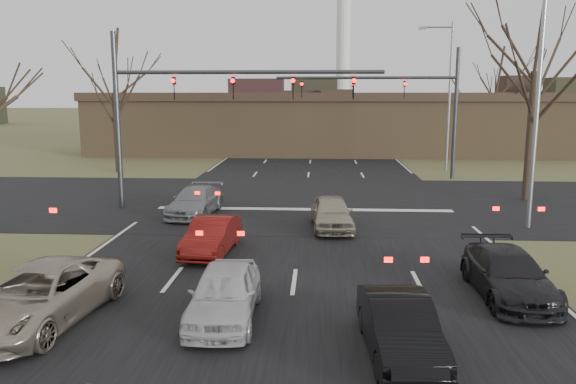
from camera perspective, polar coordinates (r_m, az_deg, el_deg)
name	(u,v)px	position (r m, az deg, el deg)	size (l,w,h in m)	color
ground	(288,326)	(13.33, 0.03, -13.43)	(360.00, 360.00, 0.00)	#50552D
road_main	(314,134)	(72.40, 2.64, 5.88)	(14.00, 300.00, 0.02)	black
road_cross	(305,201)	(27.72, 1.73, -0.94)	(200.00, 14.00, 0.02)	black
building	(334,123)	(50.29, 4.72, 7.04)	(42.40, 10.40, 5.30)	brown
mast_arm_near	(188,98)	(25.88, -10.14, 9.39)	(12.12, 0.24, 8.00)	#383A3D
mast_arm_far	(409,97)	(35.63, 12.24, 9.38)	(11.12, 0.24, 8.00)	#383A3D
streetlight_right_near	(534,85)	(23.65, 23.71, 9.91)	(2.34, 0.25, 10.00)	gray
streetlight_right_far	(447,88)	(40.15, 15.87, 10.10)	(2.34, 0.25, 10.00)	gray
tree_right_near	(539,16)	(30.25, 24.11, 16.04)	(6.90, 6.90, 11.50)	black
tree_left_far	(112,61)	(39.68, -17.41, 12.57)	(5.70, 5.70, 9.50)	black
tree_right_far	(497,72)	(49.36, 20.47, 11.37)	(5.40, 5.40, 9.00)	black
car_silver_suv	(39,295)	(14.46, -23.95, -9.54)	(2.23, 4.85, 1.35)	gray
car_white_sedan	(224,293)	(13.53, -6.49, -10.16)	(1.53, 3.81, 1.30)	#BBBBBD
car_black_hatch	(400,327)	(11.94, 11.27, -13.33)	(1.30, 3.72, 1.23)	black
car_charcoal_sedan	(508,274)	(15.96, 21.47, -7.78)	(1.72, 4.22, 1.22)	black
car_grey_ahead	(195,201)	(24.93, -9.41, -0.93)	(1.72, 4.22, 1.22)	gray
car_red_ahead	(212,236)	(18.95, -7.76, -4.42)	(1.27, 3.65, 1.20)	#61100D
car_silver_ahead	(331,213)	(22.14, 4.44, -2.10)	(1.54, 3.83, 1.31)	#9D977F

